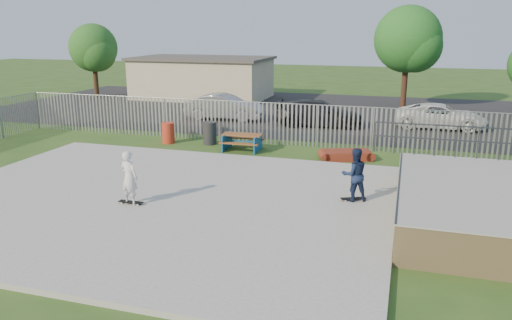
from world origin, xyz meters
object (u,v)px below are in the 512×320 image
(funbox, at_px, (346,155))
(trash_bin_red, at_px, (168,133))
(trash_bin_grey, at_px, (210,133))
(car_dark, at_px, (319,113))
(car_white, at_px, (441,116))
(skater_white, at_px, (129,178))
(tree_left, at_px, (93,48))
(tree_mid, at_px, (408,39))
(skater_navy, at_px, (354,175))
(picnic_table, at_px, (242,142))
(car_silver, at_px, (224,107))

(funbox, height_order, trash_bin_red, trash_bin_red)
(trash_bin_grey, distance_m, car_dark, 7.31)
(car_white, xyz_separation_m, skater_white, (-9.85, -16.18, 0.30))
(tree_left, xyz_separation_m, tree_mid, (23.64, 1.41, 0.79))
(car_white, bearing_deg, skater_navy, 167.60)
(funbox, bearing_deg, tree_mid, 62.17)
(car_dark, relative_size, skater_white, 2.93)
(picnic_table, bearing_deg, trash_bin_red, 173.29)
(tree_mid, bearing_deg, car_white, -73.14)
(trash_bin_red, height_order, trash_bin_grey, trash_bin_grey)
(trash_bin_red, height_order, car_white, car_white)
(funbox, relative_size, trash_bin_red, 2.10)
(funbox, xyz_separation_m, tree_left, (-21.59, 13.81, 3.68))
(car_white, relative_size, skater_navy, 2.86)
(trash_bin_grey, relative_size, skater_white, 0.63)
(car_silver, relative_size, skater_white, 2.75)
(car_white, distance_m, tree_mid, 8.29)
(funbox, bearing_deg, tree_left, 127.26)
(funbox, relative_size, trash_bin_grey, 1.97)
(car_dark, relative_size, tree_left, 0.87)
(tree_mid, bearing_deg, tree_left, -176.58)
(car_white, xyz_separation_m, tree_mid, (-2.11, 6.97, 3.96))
(trash_bin_grey, height_order, car_dark, car_dark)
(car_dark, distance_m, tree_left, 20.62)
(trash_bin_red, distance_m, car_dark, 8.90)
(trash_bin_grey, xyz_separation_m, car_silver, (-1.60, 6.29, 0.25))
(tree_mid, bearing_deg, skater_white, -108.48)
(picnic_table, xyz_separation_m, car_silver, (-3.48, 6.99, 0.41))
(tree_left, distance_m, tree_mid, 23.70)
(funbox, relative_size, car_dark, 0.42)
(picnic_table, distance_m, car_white, 11.96)
(trash_bin_red, relative_size, tree_left, 0.18)
(picnic_table, xyz_separation_m, car_dark, (2.36, 6.65, 0.36))
(trash_bin_grey, bearing_deg, picnic_table, -20.38)
(trash_bin_grey, height_order, car_silver, car_silver)
(car_silver, xyz_separation_m, skater_white, (2.56, -15.22, 0.21))
(trash_bin_grey, distance_m, car_white, 13.02)
(funbox, xyz_separation_m, tree_mid, (2.05, 15.22, 4.47))
(picnic_table, height_order, tree_left, tree_left)
(car_dark, xyz_separation_m, skater_white, (-3.28, -14.88, 0.26))
(tree_left, xyz_separation_m, skater_white, (15.91, -21.73, -2.87))
(picnic_table, bearing_deg, skater_white, -98.26)
(skater_white, bearing_deg, car_dark, -92.12)
(car_silver, bearing_deg, trash_bin_red, 173.72)
(skater_navy, bearing_deg, car_silver, -79.27)
(car_white, xyz_separation_m, tree_left, (-25.76, 5.56, 3.17))
(picnic_table, xyz_separation_m, skater_white, (-0.92, -8.22, 0.62))
(skater_white, bearing_deg, funbox, -115.32)
(car_silver, distance_m, skater_navy, 15.79)
(car_silver, distance_m, car_white, 12.44)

